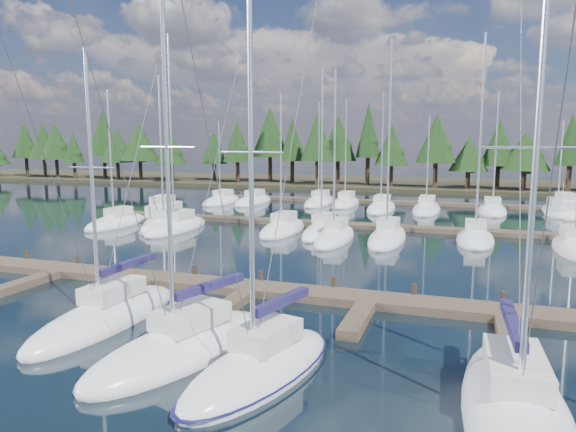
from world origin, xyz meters
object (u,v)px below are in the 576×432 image
at_px(main_dock, 249,292).
at_px(front_sailboat_4, 261,368).
at_px(motor_yacht_left, 165,217).
at_px(motor_yacht_right, 564,212).
at_px(front_sailboat_5, 516,410).
at_px(front_sailboat_2, 108,317).
at_px(front_sailboat_3, 183,347).

bearing_deg(main_dock, front_sailboat_4, -64.36).
height_order(motor_yacht_left, motor_yacht_right, motor_yacht_left).
bearing_deg(front_sailboat_5, motor_yacht_left, 135.79).
distance_m(main_dock, front_sailboat_4, 9.16).
distance_m(front_sailboat_4, motor_yacht_left, 35.57).
distance_m(front_sailboat_2, motor_yacht_right, 49.49).
bearing_deg(front_sailboat_5, front_sailboat_4, 178.76).
bearing_deg(front_sailboat_3, front_sailboat_4, -12.49).
xyz_separation_m(main_dock, front_sailboat_2, (-4.16, -5.65, 0.08)).
distance_m(main_dock, motor_yacht_left, 26.66).
bearing_deg(main_dock, front_sailboat_5, -35.80).
xyz_separation_m(main_dock, motor_yacht_left, (-17.58, 20.04, 0.27)).
bearing_deg(main_dock, motor_yacht_right, 61.48).
relative_size(main_dock, motor_yacht_left, 4.86).
distance_m(front_sailboat_2, front_sailboat_5, 16.09).
bearing_deg(front_sailboat_2, motor_yacht_right, 60.37).
distance_m(motor_yacht_left, motor_yacht_right, 41.67).
bearing_deg(main_dock, front_sailboat_2, -126.37).
distance_m(front_sailboat_2, motor_yacht_left, 28.99).
bearing_deg(front_sailboat_4, main_dock, 115.64).
bearing_deg(front_sailboat_5, main_dock, 144.20).
height_order(main_dock, motor_yacht_left, motor_yacht_left).
distance_m(front_sailboat_2, front_sailboat_4, 8.53).
relative_size(front_sailboat_4, motor_yacht_right, 1.58).
relative_size(front_sailboat_2, front_sailboat_5, 0.89).
bearing_deg(motor_yacht_right, front_sailboat_4, -109.70).
distance_m(front_sailboat_3, front_sailboat_5, 11.08).
height_order(front_sailboat_2, motor_yacht_left, front_sailboat_2).
height_order(main_dock, front_sailboat_5, front_sailboat_5).
xyz_separation_m(front_sailboat_2, front_sailboat_5, (15.85, -2.78, -0.00)).
xyz_separation_m(front_sailboat_4, front_sailboat_5, (7.72, -0.17, -0.01)).
bearing_deg(front_sailboat_4, motor_yacht_right, 70.30).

